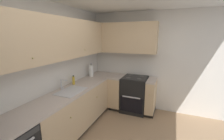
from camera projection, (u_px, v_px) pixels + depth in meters
The scene contains 13 objects.
wall_back at pixel (40, 75), 2.63m from camera, with size 4.23×0.05×2.53m, color silver.
wall_right at pixel (154, 62), 3.89m from camera, with size 0.05×3.39×2.53m, color silver.
lower_cabinets_back at pixel (73, 112), 3.07m from camera, with size 2.09×0.62×0.86m.
countertop_back at pixel (72, 91), 2.97m from camera, with size 3.30×0.60×0.04m, color #B7A89E.
lower_cabinets_right at pixel (130, 94), 3.99m from camera, with size 0.62×1.16×0.86m.
countertop_right at pixel (130, 78), 3.89m from camera, with size 0.60×1.16×0.03m.
oven_range at pixel (135, 94), 3.95m from camera, with size 0.68×0.62×1.05m.
upper_cabinets_back at pixel (56, 39), 2.66m from camera, with size 2.98×0.34×0.75m.
upper_cabinets_right at pixel (123, 38), 3.88m from camera, with size 0.32×1.71×0.75m.
sink at pixel (71, 93), 2.92m from camera, with size 0.58×0.40×0.10m.
faucet at pixel (62, 83), 2.96m from camera, with size 0.07×0.16×0.22m.
soap_bottle at pixel (74, 80), 3.30m from camera, with size 0.05×0.05×0.20m.
paper_towel_roll at pixel (91, 71), 3.94m from camera, with size 0.11×0.11×0.35m.
Camera 1 is at (-1.87, -0.45, 1.95)m, focal length 24.33 mm.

